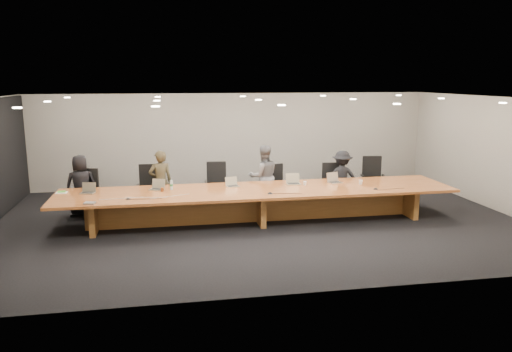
{
  "coord_description": "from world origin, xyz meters",
  "views": [
    {
      "loc": [
        -2.07,
        -10.9,
        3.24
      ],
      "look_at": [
        0.0,
        0.3,
        1.0
      ],
      "focal_mm": 35.0,
      "sensor_mm": 36.0,
      "label": 1
    }
  ],
  "objects": [
    {
      "name": "paper_cup_near",
      "position": [
        1.17,
        0.24,
        0.79
      ],
      "size": [
        0.1,
        0.1,
        0.09
      ],
      "primitive_type": "cone",
      "rotation": [
        0.0,
        0.0,
        -0.37
      ],
      "color": "white",
      "rests_on": "conference_table"
    },
    {
      "name": "mic_center",
      "position": [
        0.17,
        -0.49,
        0.77
      ],
      "size": [
        0.15,
        0.15,
        0.03
      ],
      "primitive_type": "cone",
      "rotation": [
        0.0,
        0.0,
        -0.23
      ],
      "color": "black",
      "rests_on": "conference_table"
    },
    {
      "name": "person_a",
      "position": [
        -4.06,
        1.26,
        0.74
      ],
      "size": [
        0.76,
        0.53,
        1.47
      ],
      "primitive_type": "imported",
      "rotation": [
        0.0,
        0.0,
        3.23
      ],
      "color": "black",
      "rests_on": "ground"
    },
    {
      "name": "laptop_b",
      "position": [
        -2.28,
        0.36,
        0.87
      ],
      "size": [
        0.37,
        0.33,
        0.24
      ],
      "primitive_type": null,
      "rotation": [
        0.0,
        0.0,
        -0.41
      ],
      "color": "beige",
      "rests_on": "conference_table"
    },
    {
      "name": "amber_mug",
      "position": [
        -2.16,
        0.18,
        0.8
      ],
      "size": [
        0.09,
        0.09,
        0.09
      ],
      "primitive_type": "cylinder",
      "rotation": [
        0.0,
        0.0,
        -0.25
      ],
      "color": "brown",
      "rests_on": "conference_table"
    },
    {
      "name": "laptop_a",
      "position": [
        -3.78,
        0.28,
        0.87
      ],
      "size": [
        0.34,
        0.28,
        0.24
      ],
      "primitive_type": null,
      "rotation": [
        0.0,
        0.0,
        -0.22
      ],
      "color": "tan",
      "rests_on": "conference_table"
    },
    {
      "name": "chair_left",
      "position": [
        -2.48,
        1.24,
        0.59
      ],
      "size": [
        0.63,
        0.63,
        1.19
      ],
      "primitive_type": null,
      "rotation": [
        0.0,
        0.0,
        -0.04
      ],
      "color": "black",
      "rests_on": "ground"
    },
    {
      "name": "av_box",
      "position": [
        -3.6,
        -0.7,
        0.77
      ],
      "size": [
        0.24,
        0.2,
        0.03
      ],
      "primitive_type": "cube",
      "rotation": [
        0.0,
        0.0,
        -0.2
      ],
      "color": "#A4A4A9",
      "rests_on": "conference_table"
    },
    {
      "name": "conference_table",
      "position": [
        0.0,
        0.0,
        0.52
      ],
      "size": [
        9.0,
        1.8,
        0.75
      ],
      "color": "brown",
      "rests_on": "ground"
    },
    {
      "name": "person_b",
      "position": [
        -2.2,
        1.14,
        0.77
      ],
      "size": [
        0.61,
        0.45,
        1.54
      ],
      "primitive_type": "imported",
      "rotation": [
        0.0,
        0.0,
        3.29
      ],
      "color": "#362F1D",
      "rests_on": "ground"
    },
    {
      "name": "person_c",
      "position": [
        0.36,
        1.2,
        0.8
      ],
      "size": [
        0.82,
        0.66,
        1.59
      ],
      "primitive_type": "imported",
      "rotation": [
        0.0,
        0.0,
        3.22
      ],
      "color": "#5B5A5D",
      "rests_on": "ground"
    },
    {
      "name": "mic_right",
      "position": [
        2.63,
        -0.49,
        0.76
      ],
      "size": [
        0.14,
        0.14,
        0.03
      ],
      "primitive_type": "cone",
      "rotation": [
        0.0,
        0.0,
        0.21
      ],
      "color": "black",
      "rests_on": "conference_table"
    },
    {
      "name": "chair_mid_left",
      "position": [
        -0.81,
        1.35,
        0.59
      ],
      "size": [
        0.65,
        0.65,
        1.18
      ],
      "primitive_type": null,
      "rotation": [
        0.0,
        0.0,
        -0.08
      ],
      "color": "black",
      "rests_on": "ground"
    },
    {
      "name": "paper_cup_far",
      "position": [
        2.51,
        0.09,
        0.8
      ],
      "size": [
        0.11,
        0.11,
        0.1
      ],
      "primitive_type": "cone",
      "rotation": [
        0.0,
        0.0,
        -0.26
      ],
      "color": "silver",
      "rests_on": "conference_table"
    },
    {
      "name": "laptop_d",
      "position": [
        0.93,
        0.38,
        0.88
      ],
      "size": [
        0.34,
        0.25,
        0.26
      ],
      "primitive_type": null,
      "rotation": [
        0.0,
        0.0,
        -0.04
      ],
      "color": "beige",
      "rests_on": "conference_table"
    },
    {
      "name": "chair_far_right",
      "position": [
        3.38,
        1.34,
        0.6
      ],
      "size": [
        0.72,
        0.72,
        1.21
      ],
      "primitive_type": null,
      "rotation": [
        0.0,
        0.0,
        -0.2
      ],
      "color": "black",
      "rests_on": "ground"
    },
    {
      "name": "chair_mid_right",
      "position": [
        0.79,
        1.3,
        0.54
      ],
      "size": [
        0.69,
        0.69,
        1.08
      ],
      "primitive_type": null,
      "rotation": [
        0.0,
        0.0,
        0.32
      ],
      "color": "black",
      "rests_on": "ground"
    },
    {
      "name": "lime_gadget",
      "position": [
        -4.35,
        0.44,
        0.78
      ],
      "size": [
        0.18,
        0.12,
        0.03
      ],
      "primitive_type": "cube",
      "rotation": [
        0.0,
        0.0,
        0.17
      ],
      "color": "#54BA31",
      "rests_on": "notepad"
    },
    {
      "name": "chair_far_left",
      "position": [
        -3.97,
        1.2,
        0.57
      ],
      "size": [
        0.74,
        0.74,
        1.14
      ],
      "primitive_type": null,
      "rotation": [
        0.0,
        0.0,
        -0.33
      ],
      "color": "black",
      "rests_on": "ground"
    },
    {
      "name": "person_d",
      "position": [
        2.45,
        1.21,
        0.7
      ],
      "size": [
        1.01,
        0.75,
        1.4
      ],
      "primitive_type": "imported",
      "rotation": [
        0.0,
        0.0,
        2.85
      ],
      "color": "black",
      "rests_on": "ground"
    },
    {
      "name": "notepad",
      "position": [
        -4.35,
        0.42,
        0.76
      ],
      "size": [
        0.25,
        0.2,
        0.01
      ],
      "primitive_type": "cube",
      "rotation": [
        0.0,
        0.0,
        -0.07
      ],
      "color": "white",
      "rests_on": "conference_table"
    },
    {
      "name": "water_bottle",
      "position": [
        -1.95,
        0.32,
        0.86
      ],
      "size": [
        0.09,
        0.09,
        0.21
      ],
      "primitive_type": "cylinder",
      "rotation": [
        0.0,
        0.0,
        0.43
      ],
      "color": "silver",
      "rests_on": "conference_table"
    },
    {
      "name": "mic_left",
      "position": [
        -2.86,
        -0.45,
        0.76
      ],
      "size": [
        0.14,
        0.14,
        0.03
      ],
      "primitive_type": "cone",
      "rotation": [
        0.0,
        0.0,
        0.38
      ],
      "color": "black",
      "rests_on": "conference_table"
    },
    {
      "name": "chair_right",
      "position": [
        2.17,
        1.22,
        0.54
      ],
      "size": [
        0.65,
        0.65,
        1.09
      ],
      "primitive_type": null,
      "rotation": [
        0.0,
        0.0,
        -0.19
      ],
      "color": "black",
      "rests_on": "ground"
    },
    {
      "name": "ground",
      "position": [
        0.0,
        0.0,
        0.0
      ],
      "size": [
        12.0,
        12.0,
        0.0
      ],
      "primitive_type": "plane",
      "color": "black",
      "rests_on": "ground"
    },
    {
      "name": "laptop_c",
      "position": [
        -0.53,
        0.38,
        0.87
      ],
      "size": [
        0.34,
        0.28,
        0.23
      ],
      "primitive_type": null,
      "rotation": [
        0.0,
        0.0,
        0.27
      ],
      "color": "beige",
      "rests_on": "conference_table"
    },
    {
      "name": "laptop_e",
      "position": [
        1.96,
        0.36,
        0.88
      ],
      "size": [
        0.38,
        0.32,
        0.25
      ],
      "primitive_type": null,
      "rotation": [
        0.0,
        0.0,
        0.3
      ],
      "color": "#C8B399",
      "rests_on": "conference_table"
    },
    {
      "name": "back_wall",
      "position": [
        0.0,
        4.0,
        1.4
      ],
      "size": [
        12.0,
        0.02,
        2.8
      ],
      "primitive_type": "cube",
      "color": "beige",
      "rests_on": "ground"
    }
  ]
}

